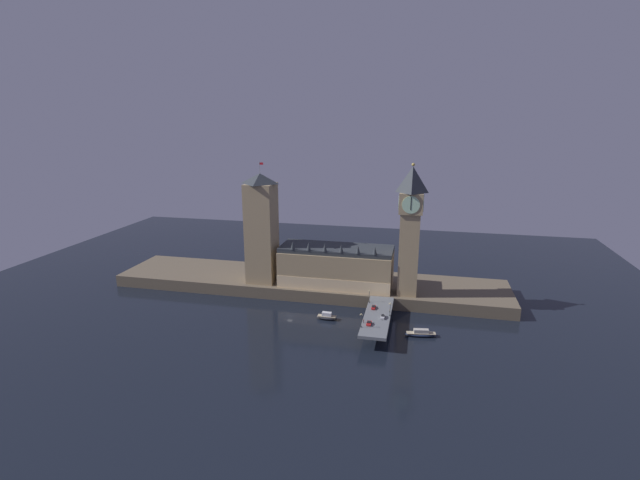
{
  "coord_description": "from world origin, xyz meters",
  "views": [
    {
      "loc": [
        61.07,
        -203.46,
        94.8
      ],
      "look_at": [
        10.81,
        20.0,
        34.34
      ],
      "focal_mm": 26.0,
      "sensor_mm": 36.0,
      "label": 1
    }
  ],
  "objects_px": {
    "car_northbound_lead": "(374,307)",
    "boat_upstream": "(327,317)",
    "car_northbound_trail": "(369,323)",
    "street_lamp_mid": "(390,308)",
    "boat_downstream": "(421,334)",
    "pedestrian_mid_walk": "(390,310)",
    "pedestrian_far_rail": "(370,301)",
    "victoria_tower": "(262,228)",
    "street_lamp_near": "(361,319)",
    "car_southbound_lead": "(383,316)",
    "clock_tower": "(410,227)",
    "street_lamp_far": "(369,294)",
    "pedestrian_near_rail": "(363,321)"
  },
  "relations": [
    {
      "from": "boat_upstream",
      "to": "street_lamp_far",
      "type": "bearing_deg",
      "value": 27.11
    },
    {
      "from": "clock_tower",
      "to": "pedestrian_far_rail",
      "type": "bearing_deg",
      "value": -133.42
    },
    {
      "from": "car_northbound_lead",
      "to": "street_lamp_mid",
      "type": "distance_m",
      "value": 11.41
    },
    {
      "from": "car_northbound_trail",
      "to": "car_southbound_lead",
      "type": "distance_m",
      "value": 9.76
    },
    {
      "from": "boat_upstream",
      "to": "pedestrian_near_rail",
      "type": "bearing_deg",
      "value": -37.32
    },
    {
      "from": "pedestrian_mid_walk",
      "to": "street_lamp_mid",
      "type": "bearing_deg",
      "value": -84.42
    },
    {
      "from": "car_northbound_lead",
      "to": "pedestrian_far_rail",
      "type": "height_order",
      "value": "pedestrian_far_rail"
    },
    {
      "from": "victoria_tower",
      "to": "car_northbound_trail",
      "type": "height_order",
      "value": "victoria_tower"
    },
    {
      "from": "pedestrian_far_rail",
      "to": "boat_downstream",
      "type": "distance_m",
      "value": 30.94
    },
    {
      "from": "clock_tower",
      "to": "boat_upstream",
      "type": "relative_size",
      "value": 6.5
    },
    {
      "from": "car_northbound_trail",
      "to": "car_southbound_lead",
      "type": "xyz_separation_m",
      "value": [
        5.25,
        8.23,
        0.08
      ]
    },
    {
      "from": "victoria_tower",
      "to": "boat_downstream",
      "type": "height_order",
      "value": "victoria_tower"
    },
    {
      "from": "car_northbound_lead",
      "to": "pedestrian_far_rail",
      "type": "bearing_deg",
      "value": 113.18
    },
    {
      "from": "victoria_tower",
      "to": "street_lamp_near",
      "type": "relative_size",
      "value": 10.22
    },
    {
      "from": "pedestrian_far_rail",
      "to": "street_lamp_near",
      "type": "height_order",
      "value": "street_lamp_near"
    },
    {
      "from": "pedestrian_far_rail",
      "to": "street_lamp_mid",
      "type": "height_order",
      "value": "street_lamp_mid"
    },
    {
      "from": "car_southbound_lead",
      "to": "boat_upstream",
      "type": "height_order",
      "value": "car_southbound_lead"
    },
    {
      "from": "car_northbound_trail",
      "to": "pedestrian_near_rail",
      "type": "height_order",
      "value": "pedestrian_near_rail"
    },
    {
      "from": "car_northbound_trail",
      "to": "pedestrian_far_rail",
      "type": "bearing_deg",
      "value": 96.14
    },
    {
      "from": "car_northbound_lead",
      "to": "car_southbound_lead",
      "type": "relative_size",
      "value": 1.0
    },
    {
      "from": "car_southbound_lead",
      "to": "boat_upstream",
      "type": "distance_m",
      "value": 29.32
    },
    {
      "from": "pedestrian_far_rail",
      "to": "street_lamp_mid",
      "type": "distance_m",
      "value": 17.4
    },
    {
      "from": "car_northbound_trail",
      "to": "pedestrian_mid_walk",
      "type": "bearing_deg",
      "value": 62.77
    },
    {
      "from": "car_northbound_lead",
      "to": "pedestrian_far_rail",
      "type": "xyz_separation_m",
      "value": [
        -2.62,
        6.13,
        0.25
      ]
    },
    {
      "from": "pedestrian_near_rail",
      "to": "boat_upstream",
      "type": "relative_size",
      "value": 0.17
    },
    {
      "from": "street_lamp_near",
      "to": "street_lamp_far",
      "type": "bearing_deg",
      "value": 90.0
    },
    {
      "from": "car_northbound_trail",
      "to": "street_lamp_mid",
      "type": "xyz_separation_m",
      "value": [
        8.27,
        11.2,
        3.42
      ]
    },
    {
      "from": "street_lamp_near",
      "to": "street_lamp_far",
      "type": "distance_m",
      "value": 29.44
    },
    {
      "from": "victoria_tower",
      "to": "pedestrian_mid_walk",
      "type": "xyz_separation_m",
      "value": [
        72.81,
        -29.94,
        -28.67
      ]
    },
    {
      "from": "clock_tower",
      "to": "street_lamp_far",
      "type": "height_order",
      "value": "clock_tower"
    },
    {
      "from": "car_northbound_lead",
      "to": "street_lamp_mid",
      "type": "xyz_separation_m",
      "value": [
        8.27,
        -7.06,
        3.46
      ]
    },
    {
      "from": "street_lamp_near",
      "to": "boat_upstream",
      "type": "xyz_separation_m",
      "value": [
        -19.27,
        19.58,
        -9.64
      ]
    },
    {
      "from": "car_southbound_lead",
      "to": "pedestrian_far_rail",
      "type": "relative_size",
      "value": 2.73
    },
    {
      "from": "pedestrian_far_rail",
      "to": "boat_upstream",
      "type": "bearing_deg",
      "value": -157.05
    },
    {
      "from": "victoria_tower",
      "to": "pedestrian_mid_walk",
      "type": "distance_m",
      "value": 83.78
    },
    {
      "from": "car_northbound_trail",
      "to": "car_southbound_lead",
      "type": "height_order",
      "value": "car_southbound_lead"
    },
    {
      "from": "car_northbound_trail",
      "to": "street_lamp_mid",
      "type": "bearing_deg",
      "value": 53.56
    },
    {
      "from": "pedestrian_near_rail",
      "to": "street_lamp_near",
      "type": "relative_size",
      "value": 0.27
    },
    {
      "from": "car_northbound_trail",
      "to": "boat_upstream",
      "type": "height_order",
      "value": "car_northbound_trail"
    },
    {
      "from": "street_lamp_near",
      "to": "street_lamp_far",
      "type": "relative_size",
      "value": 1.04
    },
    {
      "from": "pedestrian_far_rail",
      "to": "street_lamp_far",
      "type": "relative_size",
      "value": 0.26
    },
    {
      "from": "car_northbound_lead",
      "to": "car_southbound_lead",
      "type": "distance_m",
      "value": 11.32
    },
    {
      "from": "victoria_tower",
      "to": "boat_downstream",
      "type": "xyz_separation_m",
      "value": [
        87.55,
        -37.49,
        -35.33
      ]
    },
    {
      "from": "car_northbound_lead",
      "to": "boat_upstream",
      "type": "height_order",
      "value": "car_northbound_lead"
    },
    {
      "from": "pedestrian_mid_walk",
      "to": "street_lamp_far",
      "type": "xyz_separation_m",
      "value": [
        -10.89,
        10.63,
        2.96
      ]
    },
    {
      "from": "pedestrian_far_rail",
      "to": "boat_downstream",
      "type": "bearing_deg",
      "value": -33.41
    },
    {
      "from": "car_northbound_trail",
      "to": "street_lamp_mid",
      "type": "relative_size",
      "value": 0.65
    },
    {
      "from": "boat_downstream",
      "to": "boat_upstream",
      "type": "bearing_deg",
      "value": 169.51
    },
    {
      "from": "street_lamp_near",
      "to": "car_northbound_trail",
      "type": "bearing_deg",
      "value": 49.33
    },
    {
      "from": "boat_upstream",
      "to": "boat_downstream",
      "type": "xyz_separation_m",
      "value": [
        44.9,
        -8.32,
        -0.12
      ]
    }
  ]
}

